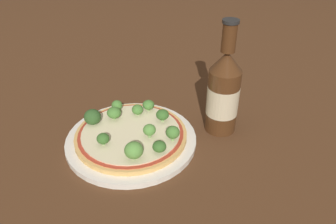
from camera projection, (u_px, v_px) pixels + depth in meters
ground_plane at (136, 141)px, 0.68m from camera, size 3.00×3.00×0.00m
plate at (131, 140)px, 0.67m from camera, size 0.27×0.27×0.01m
pizza at (131, 134)px, 0.67m from camera, size 0.23×0.23×0.01m
broccoli_floret_0 at (103, 139)px, 0.62m from camera, size 0.02×0.02×0.02m
broccoli_floret_1 at (114, 113)px, 0.69m from camera, size 0.03×0.03×0.03m
broccoli_floret_2 at (134, 150)px, 0.58m from camera, size 0.03×0.03×0.03m
broccoli_floret_3 at (137, 110)px, 0.71m from camera, size 0.02×0.02×0.02m
broccoli_floret_4 at (92, 117)px, 0.68m from camera, size 0.04×0.04×0.03m
broccoli_floret_5 at (173, 133)px, 0.63m from camera, size 0.03×0.03×0.03m
broccoli_floret_6 at (159, 147)px, 0.60m from camera, size 0.03×0.03×0.02m
broccoli_floret_7 at (150, 130)px, 0.64m from camera, size 0.03×0.03×0.03m
broccoli_floret_8 at (162, 115)px, 0.69m from camera, size 0.03×0.03×0.03m
broccoli_floret_9 at (117, 105)px, 0.72m from camera, size 0.02×0.02×0.02m
broccoli_floret_10 at (148, 105)px, 0.72m from camera, size 0.03×0.03×0.02m
beer_bottle at (223, 92)px, 0.67m from camera, size 0.07×0.07×0.24m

